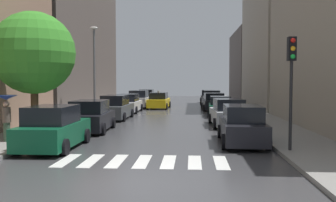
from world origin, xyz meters
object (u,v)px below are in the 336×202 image
object	(u,v)px
parked_car_right_fifth	(212,99)
pedestrian_foreground	(6,108)
parked_car_left_sixth	(147,97)
parked_car_right_second	(228,113)
taxi_midroad	(159,101)
traffic_light_right_corner	(292,68)
parked_car_left_second	(91,117)
parked_car_right_fourth	(214,102)
parked_car_left_fifth	(139,100)
parked_car_left_fourth	(128,104)
parked_car_right_nearest	(242,126)
parked_car_right_sixth	(208,97)
lamp_post_left	(94,65)
street_tree_left	(34,53)
parked_car_left_third	(116,108)
parked_car_left_nearest	(54,129)
parked_car_right_third	(220,107)

from	to	relation	value
parked_car_right_fifth	pedestrian_foreground	size ratio (longest dim) A/B	2.09
parked_car_left_sixth	parked_car_right_second	xyz separation A→B (m)	(7.75, -22.28, -0.02)
taxi_midroad	pedestrian_foreground	world-z (taller)	pedestrian_foreground
parked_car_right_fifth	traffic_light_right_corner	world-z (taller)	traffic_light_right_corner
parked_car_left_sixth	pedestrian_foreground	size ratio (longest dim) A/B	2.09
parked_car_left_second	pedestrian_foreground	size ratio (longest dim) A/B	2.24
parked_car_right_fourth	taxi_midroad	distance (m)	5.73
pedestrian_foreground	parked_car_right_fifth	bearing A→B (deg)	46.63
parked_car_left_second	parked_car_right_fifth	world-z (taller)	parked_car_right_fifth
parked_car_left_second	parked_car_left_fifth	xyz separation A→B (m)	(0.07, 18.56, 0.03)
parked_car_left_fourth	taxi_midroad	xyz separation A→B (m)	(2.32, 4.64, -0.01)
parked_car_right_nearest	parked_car_right_second	bearing A→B (deg)	1.08
parked_car_left_sixth	parked_car_right_sixth	world-z (taller)	parked_car_left_sixth
parked_car_right_fourth	traffic_light_right_corner	size ratio (longest dim) A/B	0.97
parked_car_right_fifth	pedestrian_foreground	bearing A→B (deg)	159.69
pedestrian_foreground	parked_car_left_sixth	bearing A→B (deg)	63.60
parked_car_left_sixth	lamp_post_left	bearing A→B (deg)	174.16
parked_car_right_second	street_tree_left	xyz separation A→B (m)	(-9.82, -5.59, 3.32)
parked_car_left_fifth	pedestrian_foreground	bearing A→B (deg)	175.35
parked_car_left_second	traffic_light_right_corner	world-z (taller)	traffic_light_right_corner
parked_car_left_second	lamp_post_left	distance (m)	8.08
parked_car_left_third	traffic_light_right_corner	bearing A→B (deg)	-142.20
parked_car_left_sixth	parked_car_right_sixth	distance (m)	7.73
parked_car_left_nearest	parked_car_right_fourth	distance (m)	22.01
parked_car_right_fourth	pedestrian_foreground	xyz separation A→B (m)	(-10.12, -19.82, 0.84)
parked_car_left_nearest	parked_car_right_nearest	distance (m)	8.09
parked_car_left_nearest	street_tree_left	size ratio (longest dim) A/B	0.74
parked_car_left_nearest	parked_car_right_sixth	distance (m)	33.08
parked_car_left_second	parked_car_right_second	xyz separation A→B (m)	(7.80, 2.94, -0.01)
parked_car_right_nearest	parked_car_left_fourth	bearing A→B (deg)	27.08
parked_car_left_second	parked_car_right_fourth	xyz separation A→B (m)	(7.63, 15.31, -0.03)
parked_car_left_sixth	parked_car_right_nearest	world-z (taller)	parked_car_left_sixth
parked_car_left_sixth	parked_car_right_fourth	distance (m)	12.47
parked_car_left_third	taxi_midroad	size ratio (longest dim) A/B	1.04
parked_car_right_nearest	street_tree_left	xyz separation A→B (m)	(-9.82, 0.86, 3.32)
parked_car_left_nearest	parked_car_left_fifth	world-z (taller)	parked_car_left_fifth
parked_car_right_fourth	parked_car_left_sixth	bearing A→B (deg)	34.67
parked_car_left_sixth	parked_car_right_nearest	bearing A→B (deg)	-165.25
parked_car_right_third	street_tree_left	bearing A→B (deg)	142.80
parked_car_right_third	parked_car_left_fourth	bearing A→B (deg)	69.19
parked_car_left_second	parked_car_right_sixth	size ratio (longest dim) A/B	1.10
parked_car_right_third	taxi_midroad	bearing A→B (deg)	37.06
parked_car_left_second	lamp_post_left	xyz separation A→B (m)	(-1.68, 7.23, 3.20)
parked_car_right_sixth	street_tree_left	world-z (taller)	street_tree_left
parked_car_left_sixth	parked_car_right_second	size ratio (longest dim) A/B	0.90
parked_car_left_second	parked_car_left_fifth	world-z (taller)	parked_car_left_fifth
parked_car_right_nearest	parked_car_right_sixth	bearing A→B (deg)	1.50
taxi_midroad	parked_car_right_third	bearing A→B (deg)	-142.92
parked_car_left_third	parked_car_right_third	world-z (taller)	parked_car_left_third
parked_car_left_fifth	pedestrian_foreground	world-z (taller)	pedestrian_foreground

